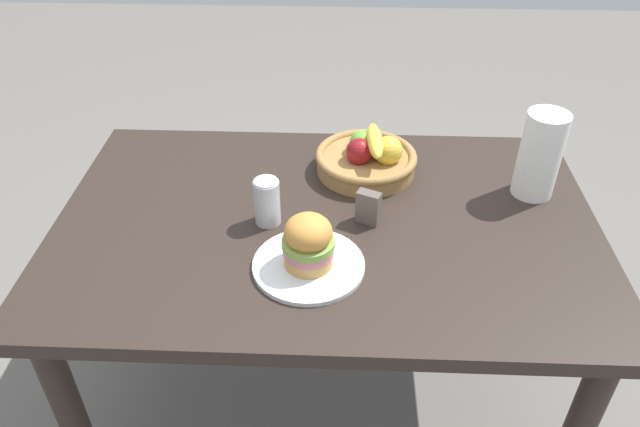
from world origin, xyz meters
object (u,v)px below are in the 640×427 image
at_px(soda_can, 267,202).
at_px(fruit_basket, 367,158).
at_px(paper_towel_roll, 540,155).
at_px(napkin_holder, 368,207).
at_px(sandwich, 308,242).
at_px(plate, 309,265).

bearing_deg(soda_can, fruit_basket, 43.97).
bearing_deg(paper_towel_roll, napkin_holder, -161.51).
height_order(soda_can, fruit_basket, fruit_basket).
distance_m(sandwich, fruit_basket, 0.45).
bearing_deg(plate, napkin_holder, 51.96).
bearing_deg(soda_can, paper_towel_roll, 12.84).
bearing_deg(sandwich, fruit_basket, 71.06).
relative_size(sandwich, paper_towel_roll, 0.56).
distance_m(plate, sandwich, 0.07).
distance_m(plate, fruit_basket, 0.45).
height_order(plate, napkin_holder, napkin_holder).
xyz_separation_m(fruit_basket, paper_towel_roll, (0.45, -0.09, 0.07)).
relative_size(plate, soda_can, 2.10).
bearing_deg(soda_can, plate, -56.37).
bearing_deg(napkin_holder, plate, -104.39).
bearing_deg(paper_towel_roll, plate, -150.74).
distance_m(fruit_basket, napkin_holder, 0.24).
xyz_separation_m(plate, napkin_holder, (0.14, 0.18, 0.04)).
height_order(plate, soda_can, soda_can).
bearing_deg(paper_towel_roll, fruit_basket, 168.94).
bearing_deg(fruit_basket, napkin_holder, -90.53).
height_order(plate, fruit_basket, fruit_basket).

